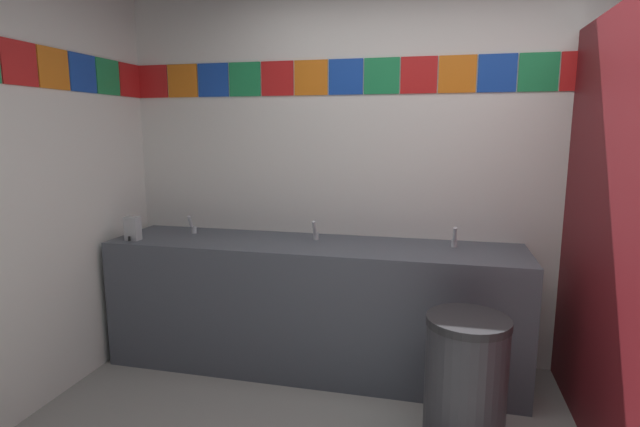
# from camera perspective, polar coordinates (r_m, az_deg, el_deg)

# --- Properties ---
(wall_back) EXTENTS (4.31, 0.09, 2.78)m
(wall_back) POSITION_cam_1_polar(r_m,az_deg,el_deg) (3.37, 13.18, 6.22)
(wall_back) COLOR white
(wall_back) RESTS_ON ground_plane
(vanity_counter) EXTENTS (2.69, 0.61, 0.85)m
(vanity_counter) POSITION_cam_1_polar(r_m,az_deg,el_deg) (3.32, -0.92, -10.49)
(vanity_counter) COLOR #4C515B
(vanity_counter) RESTS_ON ground_plane
(faucet_left) EXTENTS (0.04, 0.10, 0.14)m
(faucet_left) POSITION_cam_1_polar(r_m,az_deg,el_deg) (3.59, -14.59, -1.47)
(faucet_left) COLOR silver
(faucet_left) RESTS_ON vanity_counter
(faucet_center) EXTENTS (0.04, 0.10, 0.14)m
(faucet_center) POSITION_cam_1_polar(r_m,az_deg,el_deg) (3.27, -0.55, -2.23)
(faucet_center) COLOR silver
(faucet_center) RESTS_ON vanity_counter
(faucet_right) EXTENTS (0.04, 0.10, 0.14)m
(faucet_right) POSITION_cam_1_polar(r_m,az_deg,el_deg) (3.18, 15.35, -2.93)
(faucet_right) COLOR silver
(faucet_right) RESTS_ON vanity_counter
(soap_dispenser) EXTENTS (0.09, 0.09, 0.16)m
(soap_dispenser) POSITION_cam_1_polar(r_m,az_deg,el_deg) (3.50, -20.94, -1.64)
(soap_dispenser) COLOR #B7BABF
(soap_dispenser) RESTS_ON vanity_counter
(trash_bin) EXTENTS (0.40, 0.40, 0.69)m
(trash_bin) POSITION_cam_1_polar(r_m,az_deg,el_deg) (2.67, 16.52, -18.41)
(trash_bin) COLOR #333338
(trash_bin) RESTS_ON ground_plane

